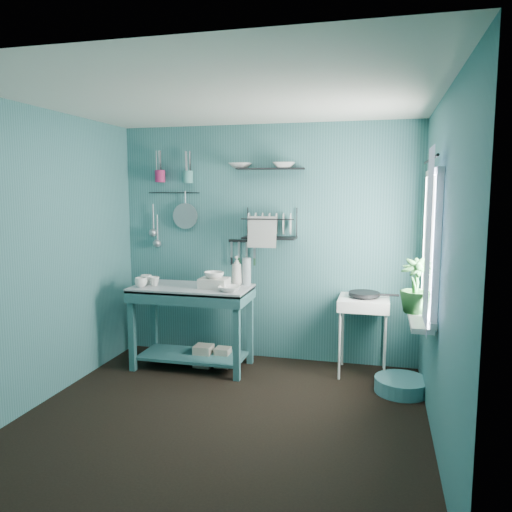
% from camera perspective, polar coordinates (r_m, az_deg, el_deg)
% --- Properties ---
extents(floor, '(3.20, 3.20, 0.00)m').
position_cam_1_polar(floor, '(4.26, -3.61, -17.72)').
color(floor, black).
rests_on(floor, ground).
extents(ceiling, '(3.20, 3.20, 0.00)m').
position_cam_1_polar(ceiling, '(3.91, -3.92, 17.61)').
color(ceiling, silver).
rests_on(ceiling, ground).
extents(wall_back, '(3.20, 0.00, 3.20)m').
position_cam_1_polar(wall_back, '(5.33, 1.18, 1.43)').
color(wall_back, '#356B6D').
rests_on(wall_back, ground).
extents(wall_front, '(3.20, 0.00, 3.20)m').
position_cam_1_polar(wall_front, '(2.53, -14.24, -5.55)').
color(wall_front, '#356B6D').
rests_on(wall_front, ground).
extents(wall_left, '(0.00, 3.00, 3.00)m').
position_cam_1_polar(wall_left, '(4.64, -22.94, -0.07)').
color(wall_left, '#356B6D').
rests_on(wall_left, ground).
extents(wall_right, '(0.00, 3.00, 3.00)m').
position_cam_1_polar(wall_right, '(3.73, 20.34, -1.63)').
color(wall_right, '#356B6D').
rests_on(wall_right, ground).
extents(work_counter, '(1.28, 0.79, 0.85)m').
position_cam_1_polar(work_counter, '(5.21, -7.29, -8.04)').
color(work_counter, '#2E5F61').
rests_on(work_counter, floor).
extents(mug_left, '(0.12, 0.12, 0.10)m').
position_cam_1_polar(mug_left, '(5.15, -13.02, -2.95)').
color(mug_left, white).
rests_on(mug_left, work_counter).
extents(mug_mid, '(0.14, 0.14, 0.09)m').
position_cam_1_polar(mug_mid, '(5.20, -11.53, -2.85)').
color(mug_mid, white).
rests_on(mug_mid, work_counter).
extents(mug_right, '(0.17, 0.17, 0.10)m').
position_cam_1_polar(mug_right, '(5.30, -12.42, -2.65)').
color(mug_right, white).
rests_on(mug_right, work_counter).
extents(wash_tub, '(0.28, 0.22, 0.10)m').
position_cam_1_polar(wash_tub, '(5.00, -4.79, -3.09)').
color(wash_tub, beige).
rests_on(wash_tub, work_counter).
extents(tub_bowl, '(0.20, 0.19, 0.06)m').
position_cam_1_polar(tub_bowl, '(4.98, -4.80, -2.18)').
color(tub_bowl, white).
rests_on(tub_bowl, wash_tub).
extents(soap_bottle, '(0.12, 0.12, 0.30)m').
position_cam_1_polar(soap_bottle, '(5.14, -2.22, -1.66)').
color(soap_bottle, beige).
rests_on(soap_bottle, work_counter).
extents(water_bottle, '(0.09, 0.09, 0.28)m').
position_cam_1_polar(water_bottle, '(5.13, -1.08, -1.77)').
color(water_bottle, '#9FADB2').
rests_on(water_bottle, work_counter).
extents(counter_bowl, '(0.22, 0.22, 0.05)m').
position_cam_1_polar(counter_bowl, '(4.82, -3.03, -3.75)').
color(counter_bowl, white).
rests_on(counter_bowl, work_counter).
extents(hotplate_stand, '(0.49, 0.49, 0.77)m').
position_cam_1_polar(hotplate_stand, '(5.10, 12.12, -8.91)').
color(hotplate_stand, white).
rests_on(hotplate_stand, floor).
extents(frying_pan, '(0.30, 0.30, 0.03)m').
position_cam_1_polar(frying_pan, '(5.00, 12.25, -4.24)').
color(frying_pan, black).
rests_on(frying_pan, hotplate_stand).
extents(knife_strip, '(0.32, 0.02, 0.03)m').
position_cam_1_polar(knife_strip, '(5.36, -1.48, 1.72)').
color(knife_strip, black).
rests_on(knife_strip, wall_back).
extents(dish_rack, '(0.58, 0.31, 0.32)m').
position_cam_1_polar(dish_rack, '(5.17, 1.57, 3.74)').
color(dish_rack, black).
rests_on(dish_rack, wall_back).
extents(upper_shelf, '(0.71, 0.25, 0.01)m').
position_cam_1_polar(upper_shelf, '(5.19, 1.67, 9.93)').
color(upper_shelf, black).
rests_on(upper_shelf, wall_back).
extents(shelf_bowl_left, '(0.25, 0.25, 0.06)m').
position_cam_1_polar(shelf_bowl_left, '(5.27, -1.83, 10.55)').
color(shelf_bowl_left, white).
rests_on(shelf_bowl_left, upper_shelf).
extents(shelf_bowl_right, '(0.26, 0.26, 0.06)m').
position_cam_1_polar(shelf_bowl_right, '(5.17, 3.19, 10.32)').
color(shelf_bowl_right, white).
rests_on(shelf_bowl_right, upper_shelf).
extents(utensil_cup_magenta, '(0.11, 0.11, 0.13)m').
position_cam_1_polar(utensil_cup_magenta, '(5.61, -10.91, 8.94)').
color(utensil_cup_magenta, '#A71E52').
rests_on(utensil_cup_magenta, wall_back).
extents(utensil_cup_teal, '(0.11, 0.11, 0.13)m').
position_cam_1_polar(utensil_cup_teal, '(5.48, -7.79, 8.94)').
color(utensil_cup_teal, teal).
rests_on(utensil_cup_teal, wall_back).
extents(colander, '(0.28, 0.03, 0.28)m').
position_cam_1_polar(colander, '(5.53, -8.09, 4.55)').
color(colander, '#9FA1A7').
rests_on(colander, wall_back).
extents(ladle_outer, '(0.01, 0.01, 0.30)m').
position_cam_1_polar(ladle_outer, '(5.70, -11.67, 4.34)').
color(ladle_outer, '#9FA1A7').
rests_on(ladle_outer, wall_back).
extents(ladle_inner, '(0.01, 0.01, 0.30)m').
position_cam_1_polar(ladle_inner, '(5.68, -11.21, 3.15)').
color(ladle_inner, '#9FA1A7').
rests_on(ladle_inner, wall_back).
extents(hook_rail, '(0.60, 0.01, 0.01)m').
position_cam_1_polar(hook_rail, '(5.59, -9.36, 7.14)').
color(hook_rail, black).
rests_on(hook_rail, wall_back).
extents(window_glass, '(0.00, 1.10, 1.10)m').
position_cam_1_polar(window_glass, '(4.16, 19.57, 1.37)').
color(window_glass, white).
rests_on(window_glass, wall_right).
extents(windowsill, '(0.16, 0.95, 0.04)m').
position_cam_1_polar(windowsill, '(4.25, 18.07, -6.53)').
color(windowsill, white).
rests_on(windowsill, wall_right).
extents(curtain, '(0.00, 1.35, 1.35)m').
position_cam_1_polar(curtain, '(3.85, 19.06, 1.69)').
color(curtain, white).
rests_on(curtain, wall_right).
extents(curtain_rod, '(0.02, 1.05, 0.02)m').
position_cam_1_polar(curtain_rod, '(4.14, 19.34, 10.38)').
color(curtain_rod, black).
rests_on(curtain_rod, wall_right).
extents(potted_plant, '(0.27, 0.27, 0.44)m').
position_cam_1_polar(potted_plant, '(4.22, 17.76, -3.27)').
color(potted_plant, '#27632A').
rests_on(potted_plant, windowsill).
extents(storage_tin_large, '(0.18, 0.18, 0.22)m').
position_cam_1_polar(storage_tin_large, '(5.31, -6.01, -11.25)').
color(storage_tin_large, gray).
rests_on(storage_tin_large, floor).
extents(storage_tin_small, '(0.15, 0.15, 0.20)m').
position_cam_1_polar(storage_tin_small, '(5.28, -3.82, -11.46)').
color(storage_tin_small, gray).
rests_on(storage_tin_small, floor).
extents(floor_basin, '(0.48, 0.48, 0.13)m').
position_cam_1_polar(floor_basin, '(4.84, 16.31, -14.00)').
color(floor_basin, teal).
rests_on(floor_basin, floor).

